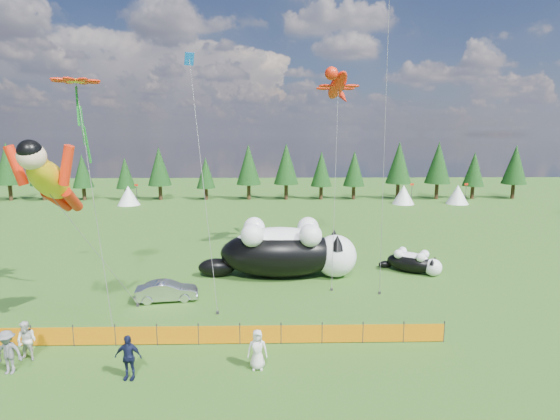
# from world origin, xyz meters

# --- Properties ---
(ground) EXTENTS (160.00, 160.00, 0.00)m
(ground) POSITION_xyz_m (0.00, 0.00, 0.00)
(ground) COLOR #14380A
(ground) RESTS_ON ground
(safety_fence) EXTENTS (22.06, 0.06, 1.10)m
(safety_fence) POSITION_xyz_m (0.00, -3.00, 0.50)
(safety_fence) COLOR #262626
(safety_fence) RESTS_ON ground
(tree_line) EXTENTS (90.00, 4.00, 8.00)m
(tree_line) POSITION_xyz_m (0.00, 45.00, 4.00)
(tree_line) COLOR black
(tree_line) RESTS_ON ground
(festival_tents) EXTENTS (50.00, 3.20, 2.80)m
(festival_tents) POSITION_xyz_m (11.00, 40.00, 1.40)
(festival_tents) COLOR white
(festival_tents) RESTS_ON ground
(cat_large) EXTENTS (11.36, 4.13, 4.10)m
(cat_large) POSITION_xyz_m (3.66, 7.29, 1.95)
(cat_large) COLOR black
(cat_large) RESTS_ON ground
(cat_small) EXTENTS (4.15, 3.36, 1.70)m
(cat_small) POSITION_xyz_m (13.04, 7.96, 0.81)
(cat_small) COLOR black
(cat_small) RESTS_ON ground
(car) EXTENTS (3.87, 1.86, 1.22)m
(car) POSITION_xyz_m (-3.86, 2.78, 0.61)
(car) COLOR silver
(car) RESTS_ON ground
(spectator_b) EXTENTS (0.94, 0.61, 1.84)m
(spectator_b) POSITION_xyz_m (-8.48, -4.31, 0.92)
(spectator_b) COLOR silver
(spectator_b) RESTS_ON ground
(spectator_c) EXTENTS (1.17, 0.66, 1.93)m
(spectator_c) POSITION_xyz_m (-3.42, -5.94, 0.96)
(spectator_c) COLOR #141938
(spectator_c) RESTS_ON ground
(spectator_d) EXTENTS (1.29, 0.73, 1.93)m
(spectator_d) POSITION_xyz_m (-8.68, -5.41, 0.97)
(spectator_d) COLOR slate
(spectator_d) RESTS_ON ground
(spectator_e) EXTENTS (0.88, 0.57, 1.78)m
(spectator_e) POSITION_xyz_m (1.92, -5.27, 0.89)
(spectator_e) COLOR silver
(spectator_e) RESTS_ON ground
(superhero_kite) EXTENTS (5.14, 6.66, 10.73)m
(superhero_kite) POSITION_xyz_m (-7.95, -2.03, 7.96)
(superhero_kite) COLOR #DDB20B
(superhero_kite) RESTS_ON ground
(gecko_kite) EXTENTS (3.74, 12.36, 16.44)m
(gecko_kite) POSITION_xyz_m (7.91, 13.14, 13.93)
(gecko_kite) COLOR red
(gecko_kite) RESTS_ON ground
(flower_kite) EXTENTS (3.84, 4.79, 13.41)m
(flower_kite) POSITION_xyz_m (-8.01, 1.84, 12.77)
(flower_kite) COLOR red
(flower_kite) RESTS_ON ground
(diamond_kite_a) EXTENTS (2.82, 6.40, 16.23)m
(diamond_kite_a) POSITION_xyz_m (-2.62, 6.45, 14.32)
(diamond_kite_a) COLOR blue
(diamond_kite_a) RESTS_ON ground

